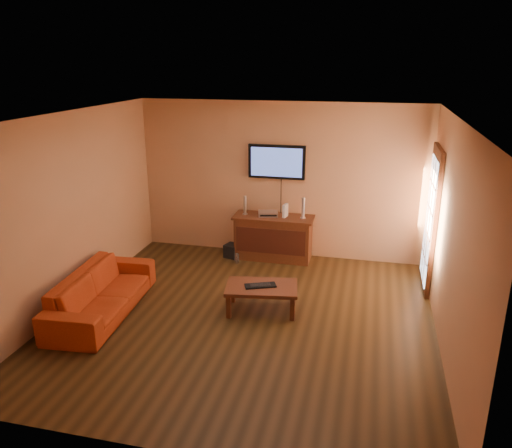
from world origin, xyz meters
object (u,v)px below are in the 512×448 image
(media_console, at_px, (273,237))
(subwoofer, at_px, (232,251))
(speaker_left, at_px, (245,206))
(speaker_right, at_px, (303,209))
(game_console, at_px, (285,211))
(television, at_px, (277,162))
(bottle, at_px, (237,258))
(sofa, at_px, (101,286))
(coffee_table, at_px, (262,289))
(av_receiver, at_px, (268,214))
(keyboard, at_px, (260,285))

(media_console, xyz_separation_m, subwoofer, (-0.72, -0.12, -0.27))
(media_console, distance_m, speaker_left, 0.74)
(speaker_right, distance_m, game_console, 0.31)
(television, relative_size, subwoofer, 4.19)
(speaker_right, bearing_deg, bottle, -159.40)
(sofa, height_order, speaker_left, speaker_left)
(sofa, height_order, subwoofer, sofa)
(game_console, bearing_deg, media_console, -162.28)
(media_console, xyz_separation_m, coffee_table, (0.23, -1.95, -0.06))
(media_console, height_order, sofa, sofa)
(media_console, relative_size, av_receiver, 4.16)
(speaker_left, height_order, subwoofer, speaker_left)
(coffee_table, distance_m, sofa, 2.21)
(speaker_right, height_order, keyboard, speaker_right)
(media_console, distance_m, av_receiver, 0.43)
(speaker_right, xyz_separation_m, subwoofer, (-1.23, -0.13, -0.82))
(media_console, distance_m, game_console, 0.54)
(bottle, xyz_separation_m, keyboard, (0.77, -1.58, 0.30))
(media_console, distance_m, television, 1.31)
(bottle, bearing_deg, speaker_left, 82.98)
(coffee_table, distance_m, speaker_right, 2.08)
(television, distance_m, sofa, 3.56)
(media_console, height_order, bottle, media_console)
(av_receiver, height_order, subwoofer, av_receiver)
(sofa, height_order, game_console, game_console)
(sofa, bearing_deg, bottle, -36.81)
(av_receiver, distance_m, bottle, 0.94)
(game_console, relative_size, subwoofer, 0.95)
(subwoofer, bearing_deg, speaker_right, 22.89)
(bottle, bearing_deg, game_console, 28.05)
(speaker_right, bearing_deg, television, 158.01)
(av_receiver, height_order, game_console, game_console)
(coffee_table, height_order, speaker_right, speaker_right)
(coffee_table, bearing_deg, keyboard, -140.96)
(media_console, bearing_deg, speaker_left, 179.57)
(speaker_left, height_order, av_receiver, speaker_left)
(sofa, distance_m, bottle, 2.52)
(media_console, relative_size, television, 1.41)
(coffee_table, distance_m, subwoofer, 2.07)
(media_console, height_order, subwoofer, media_console)
(coffee_table, distance_m, speaker_left, 2.17)
(subwoofer, distance_m, bottle, 0.31)
(media_console, height_order, speaker_right, speaker_right)
(av_receiver, height_order, bottle, av_receiver)
(coffee_table, height_order, subwoofer, coffee_table)
(game_console, bearing_deg, keyboard, -77.68)
(media_console, relative_size, game_console, 6.17)
(sofa, distance_m, speaker_right, 3.52)
(television, bearing_deg, av_receiver, -116.75)
(sofa, xyz_separation_m, game_console, (2.11, 2.51, 0.49))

